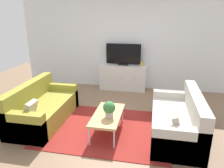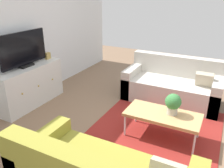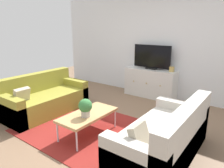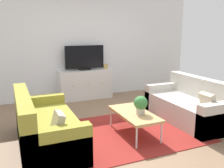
{
  "view_description": "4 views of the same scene",
  "coord_description": "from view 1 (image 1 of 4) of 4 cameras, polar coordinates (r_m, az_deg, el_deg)",
  "views": [
    {
      "loc": [
        0.88,
        -3.91,
        2.26
      ],
      "look_at": [
        0.0,
        0.52,
        0.74
      ],
      "focal_mm": 34.38,
      "sensor_mm": 36.0,
      "label": 1
    },
    {
      "loc": [
        -2.88,
        -0.96,
        2.08
      ],
      "look_at": [
        0.0,
        0.52,
        0.74
      ],
      "focal_mm": 37.07,
      "sensor_mm": 36.0,
      "label": 2
    },
    {
      "loc": [
        2.39,
        -2.71,
        1.86
      ],
      "look_at": [
        0.0,
        0.52,
        0.74
      ],
      "focal_mm": 33.38,
      "sensor_mm": 36.0,
      "label": 3
    },
    {
      "loc": [
        -1.83,
        -3.76,
        1.77
      ],
      "look_at": [
        0.0,
        0.52,
        0.74
      ],
      "focal_mm": 39.15,
      "sensor_mm": 36.0,
      "label": 4
    }
  ],
  "objects": [
    {
      "name": "ground_plane",
      "position": [
        4.6,
        -1.28,
        -10.82
      ],
      "size": [
        10.0,
        10.0,
        0.0
      ],
      "primitive_type": "plane",
      "color": "#84664C"
    },
    {
      "name": "wall_back",
      "position": [
        6.58,
        3.5,
        10.62
      ],
      "size": [
        6.4,
        0.12,
        2.7
      ],
      "primitive_type": "cube",
      "color": "white",
      "rests_on": "ground_plane"
    },
    {
      "name": "area_rug",
      "position": [
        4.47,
        -1.7,
        -11.68
      ],
      "size": [
        2.5,
        1.9,
        0.01
      ],
      "primitive_type": "cube",
      "color": "maroon",
      "rests_on": "ground_plane"
    },
    {
      "name": "couch_left_side",
      "position": [
        4.87,
        -18.4,
        -6.32
      ],
      "size": [
        0.87,
        1.81,
        0.84
      ],
      "color": "olive",
      "rests_on": "ground_plane"
    },
    {
      "name": "couch_right_side",
      "position": [
        4.32,
        17.56,
        -9.51
      ],
      "size": [
        0.87,
        1.81,
        0.84
      ],
      "color": "beige",
      "rests_on": "ground_plane"
    },
    {
      "name": "coffee_table",
      "position": [
        4.18,
        -1.19,
        -8.34
      ],
      "size": [
        0.52,
        1.08,
        0.4
      ],
      "color": "tan",
      "rests_on": "ground_plane"
    },
    {
      "name": "potted_plant",
      "position": [
        3.98,
        -0.76,
        -6.55
      ],
      "size": [
        0.23,
        0.23,
        0.31
      ],
      "color": "#B7B2A8",
      "rests_on": "coffee_table"
    },
    {
      "name": "tv_console",
      "position": [
        6.52,
        2.92,
        1.81
      ],
      "size": [
        1.37,
        0.47,
        0.76
      ],
      "color": "silver",
      "rests_on": "ground_plane"
    },
    {
      "name": "flat_screen_tv",
      "position": [
        6.38,
        3.05,
        7.85
      ],
      "size": [
        1.02,
        0.16,
        0.63
      ],
      "color": "black",
      "rests_on": "tv_console"
    },
    {
      "name": "mantel_clock",
      "position": [
        6.35,
        8.07,
        5.33
      ],
      "size": [
        0.11,
        0.07,
        0.13
      ],
      "primitive_type": "cube",
      "color": "tan",
      "rests_on": "tv_console"
    }
  ]
}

